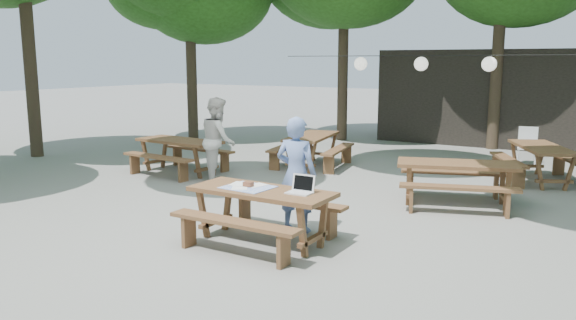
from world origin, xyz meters
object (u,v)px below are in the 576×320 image
at_px(woman, 296,174).
at_px(plastic_chair, 527,154).
at_px(picnic_table_nw, 180,156).
at_px(main_picnic_table, 262,215).
at_px(second_person, 218,140).

height_order(woman, plastic_chair, woman).
bearing_deg(picnic_table_nw, woman, -25.01).
bearing_deg(woman, picnic_table_nw, -35.05).
relative_size(woman, plastic_chair, 1.88).
relative_size(main_picnic_table, second_person, 1.14).
relative_size(main_picnic_table, woman, 1.18).
xyz_separation_m(main_picnic_table, plastic_chair, (2.20, 8.24, -0.13)).
bearing_deg(second_person, plastic_chair, -86.32).
xyz_separation_m(picnic_table_nw, plastic_chair, (6.49, 5.10, -0.13)).
distance_m(picnic_table_nw, second_person, 1.42).
bearing_deg(woman, main_picnic_table, 73.10).
bearing_deg(woman, second_person, -40.93).
bearing_deg(picnic_table_nw, second_person, -8.15).
bearing_deg(second_person, woman, -166.96).
relative_size(picnic_table_nw, plastic_chair, 2.28).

